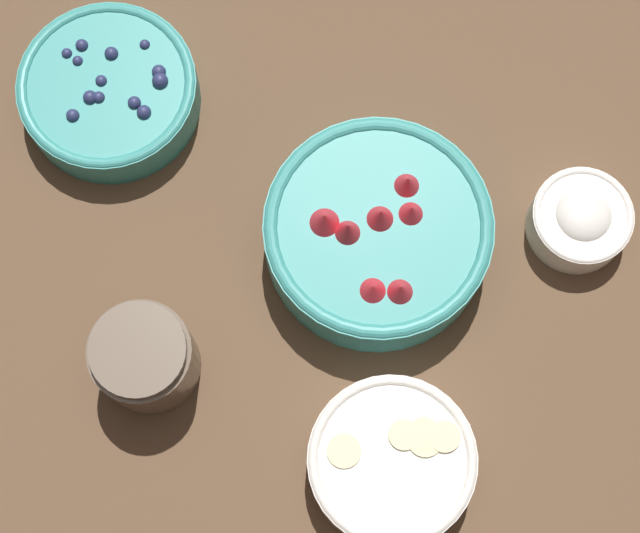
# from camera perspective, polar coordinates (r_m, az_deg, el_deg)

# --- Properties ---
(ground_plane) EXTENTS (4.00, 4.00, 0.00)m
(ground_plane) POSITION_cam_1_polar(r_m,az_deg,el_deg) (1.05, -1.20, 0.13)
(ground_plane) COLOR brown
(bowl_strawberries) EXTENTS (0.22, 0.22, 0.09)m
(bowl_strawberries) POSITION_cam_1_polar(r_m,az_deg,el_deg) (1.02, 3.07, 1.80)
(bowl_strawberries) COLOR teal
(bowl_strawberries) RESTS_ON ground_plane
(bowl_blueberries) EXTENTS (0.18, 0.18, 0.05)m
(bowl_blueberries) POSITION_cam_1_polar(r_m,az_deg,el_deg) (1.10, -11.18, 9.17)
(bowl_blueberries) COLOR teal
(bowl_blueberries) RESTS_ON ground_plane
(bowl_bananas) EXTENTS (0.15, 0.15, 0.05)m
(bowl_bananas) POSITION_cam_1_polar(r_m,az_deg,el_deg) (0.99, 3.83, -10.32)
(bowl_bananas) COLOR white
(bowl_bananas) RESTS_ON ground_plane
(bowl_cream) EXTENTS (0.10, 0.10, 0.05)m
(bowl_cream) POSITION_cam_1_polar(r_m,az_deg,el_deg) (1.07, 13.71, 2.46)
(bowl_cream) COLOR white
(bowl_cream) RESTS_ON ground_plane
(jar_chocolate) EXTENTS (0.09, 0.09, 0.09)m
(jar_chocolate) POSITION_cam_1_polar(r_m,az_deg,el_deg) (1.00, -9.29, -4.87)
(jar_chocolate) COLOR brown
(jar_chocolate) RESTS_ON ground_plane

